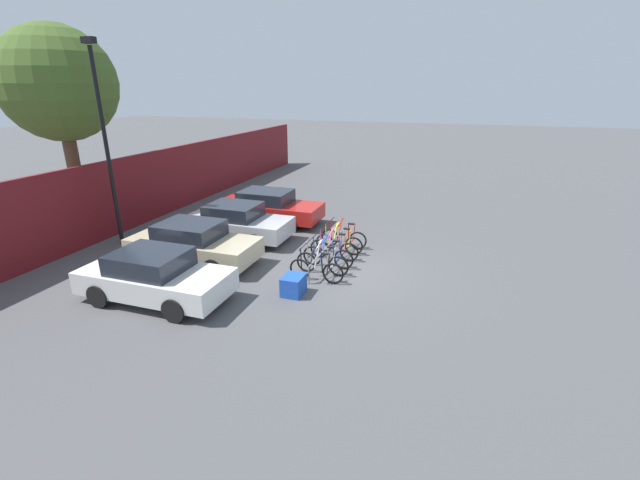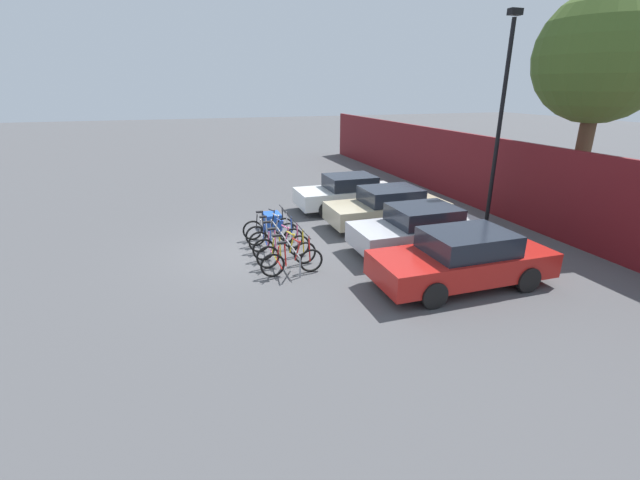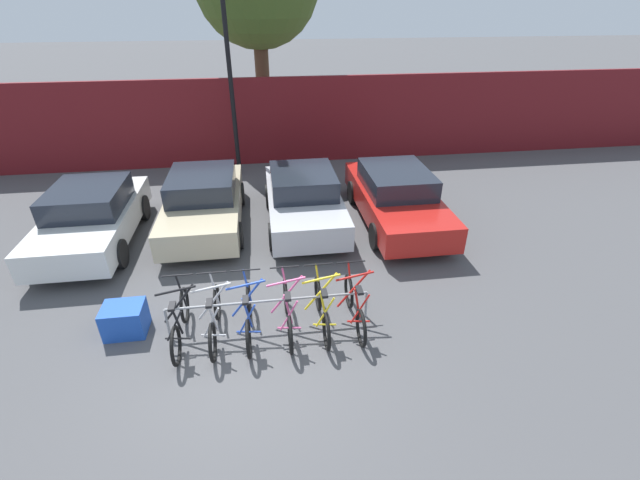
{
  "view_description": "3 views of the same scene",
  "coord_description": "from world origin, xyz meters",
  "px_view_note": "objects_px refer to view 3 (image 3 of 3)",
  "views": [
    {
      "loc": [
        -12.14,
        -3.33,
        5.55
      ],
      "look_at": [
        0.71,
        1.01,
        0.66
      ],
      "focal_mm": 24.0,
      "sensor_mm": 36.0,
      "label": 1
    },
    {
      "loc": [
        12.1,
        -2.03,
        4.72
      ],
      "look_at": [
        1.73,
        1.38,
        0.8
      ],
      "focal_mm": 24.0,
      "sensor_mm": 36.0,
      "label": 2
    },
    {
      "loc": [
        0.5,
        -5.37,
        5.2
      ],
      "look_at": [
        1.43,
        1.22,
        1.39
      ],
      "focal_mm": 24.0,
      "sensor_mm": 36.0,
      "label": 3
    }
  ],
  "objects_px": {
    "cargo_crate": "(125,319)",
    "bike_rack": "(269,304)",
    "car_beige": "(204,201)",
    "bicycle_pink": "(288,312)",
    "car_silver": "(303,199)",
    "bicycle_silver": "(215,319)",
    "car_white": "(92,216)",
    "bicycle_blue": "(248,316)",
    "car_red": "(396,196)",
    "bicycle_black": "(180,322)",
    "bicycle_yellow": "(322,309)",
    "lamp_post": "(227,48)",
    "bicycle_red": "(355,306)"
  },
  "relations": [
    {
      "from": "bike_rack",
      "to": "car_beige",
      "type": "bearing_deg",
      "value": 109.57
    },
    {
      "from": "bicycle_pink",
      "to": "car_silver",
      "type": "distance_m",
      "value": 4.17
    },
    {
      "from": "cargo_crate",
      "to": "bike_rack",
      "type": "bearing_deg",
      "value": -4.16
    },
    {
      "from": "car_white",
      "to": "bicycle_silver",
      "type": "bearing_deg",
      "value": -50.89
    },
    {
      "from": "bicycle_black",
      "to": "bicycle_red",
      "type": "distance_m",
      "value": 3.04
    },
    {
      "from": "bike_rack",
      "to": "bicycle_pink",
      "type": "xyz_separation_m",
      "value": [
        0.32,
        -0.15,
        -0.11
      ]
    },
    {
      "from": "bicycle_pink",
      "to": "bicycle_silver",
      "type": "bearing_deg",
      "value": -176.36
    },
    {
      "from": "bike_rack",
      "to": "bicycle_blue",
      "type": "distance_m",
      "value": 0.41
    },
    {
      "from": "bicycle_red",
      "to": "cargo_crate",
      "type": "bearing_deg",
      "value": 177.13
    },
    {
      "from": "bicycle_red",
      "to": "car_silver",
      "type": "relative_size",
      "value": 0.42
    },
    {
      "from": "car_silver",
      "to": "car_red",
      "type": "xyz_separation_m",
      "value": [
        2.39,
        -0.2,
        0.0
      ]
    },
    {
      "from": "bicycle_black",
      "to": "bicycle_yellow",
      "type": "bearing_deg",
      "value": -3.4
    },
    {
      "from": "bicycle_yellow",
      "to": "cargo_crate",
      "type": "distance_m",
      "value": 3.46
    },
    {
      "from": "bicycle_red",
      "to": "bike_rack",
      "type": "bearing_deg",
      "value": 176.24
    },
    {
      "from": "bicycle_blue",
      "to": "bicycle_red",
      "type": "height_order",
      "value": "same"
    },
    {
      "from": "car_white",
      "to": "car_silver",
      "type": "bearing_deg",
      "value": 3.6
    },
    {
      "from": "bike_rack",
      "to": "bicycle_red",
      "type": "distance_m",
      "value": 1.53
    },
    {
      "from": "bicycle_silver",
      "to": "car_red",
      "type": "bearing_deg",
      "value": 40.58
    },
    {
      "from": "bicycle_blue",
      "to": "bicycle_red",
      "type": "bearing_deg",
      "value": -1.58
    },
    {
      "from": "bicycle_yellow",
      "to": "bike_rack",
      "type": "bearing_deg",
      "value": 168.24
    },
    {
      "from": "car_white",
      "to": "bicycle_black",
      "type": "bearing_deg",
      "value": -56.57
    },
    {
      "from": "car_red",
      "to": "cargo_crate",
      "type": "height_order",
      "value": "car_red"
    },
    {
      "from": "car_beige",
      "to": "car_red",
      "type": "height_order",
      "value": "same"
    },
    {
      "from": "car_beige",
      "to": "car_silver",
      "type": "relative_size",
      "value": 1.04
    },
    {
      "from": "bicycle_yellow",
      "to": "car_silver",
      "type": "height_order",
      "value": "car_silver"
    },
    {
      "from": "bicycle_blue",
      "to": "car_beige",
      "type": "relative_size",
      "value": 0.4
    },
    {
      "from": "cargo_crate",
      "to": "car_white",
      "type": "bearing_deg",
      "value": 113.45
    },
    {
      "from": "bicycle_blue",
      "to": "cargo_crate",
      "type": "distance_m",
      "value": 2.18
    },
    {
      "from": "lamp_post",
      "to": "cargo_crate",
      "type": "height_order",
      "value": "lamp_post"
    },
    {
      "from": "car_white",
      "to": "bicycle_blue",
      "type": "bearing_deg",
      "value": -46.0
    },
    {
      "from": "car_white",
      "to": "bicycle_yellow",
      "type": "bearing_deg",
      "value": -37.41
    },
    {
      "from": "bicycle_pink",
      "to": "cargo_crate",
      "type": "distance_m",
      "value": 2.86
    },
    {
      "from": "bicycle_blue",
      "to": "bicycle_black",
      "type": "bearing_deg",
      "value": 178.42
    },
    {
      "from": "bike_rack",
      "to": "bicycle_red",
      "type": "relative_size",
      "value": 2.09
    },
    {
      "from": "bicycle_black",
      "to": "bicycle_silver",
      "type": "bearing_deg",
      "value": -3.4
    },
    {
      "from": "car_white",
      "to": "lamp_post",
      "type": "bearing_deg",
      "value": 51.86
    },
    {
      "from": "car_silver",
      "to": "cargo_crate",
      "type": "xyz_separation_m",
      "value": [
        -3.56,
        -3.76,
        -0.42
      ]
    },
    {
      "from": "bicycle_silver",
      "to": "bicycle_blue",
      "type": "distance_m",
      "value": 0.58
    },
    {
      "from": "bicycle_red",
      "to": "lamp_post",
      "type": "height_order",
      "value": "lamp_post"
    },
    {
      "from": "car_beige",
      "to": "lamp_post",
      "type": "relative_size",
      "value": 0.6
    },
    {
      "from": "car_silver",
      "to": "car_red",
      "type": "distance_m",
      "value": 2.39
    },
    {
      "from": "bicycle_blue",
      "to": "bicycle_red",
      "type": "xyz_separation_m",
      "value": [
        1.88,
        0.0,
        0.0
      ]
    },
    {
      "from": "bicycle_blue",
      "to": "bicycle_yellow",
      "type": "xyz_separation_m",
      "value": [
        1.29,
        0.0,
        0.0
      ]
    },
    {
      "from": "bicycle_blue",
      "to": "car_beige",
      "type": "xyz_separation_m",
      "value": [
        -1.11,
        4.29,
        0.31
      ]
    },
    {
      "from": "car_beige",
      "to": "cargo_crate",
      "type": "xyz_separation_m",
      "value": [
        -1.05,
        -3.96,
        -0.42
      ]
    },
    {
      "from": "bike_rack",
      "to": "car_silver",
      "type": "height_order",
      "value": "car_silver"
    },
    {
      "from": "bicycle_pink",
      "to": "car_white",
      "type": "height_order",
      "value": "car_white"
    },
    {
      "from": "bicycle_silver",
      "to": "bicycle_yellow",
      "type": "distance_m",
      "value": 1.87
    },
    {
      "from": "car_silver",
      "to": "cargo_crate",
      "type": "relative_size",
      "value": 5.82
    },
    {
      "from": "bicycle_silver",
      "to": "bicycle_black",
      "type": "bearing_deg",
      "value": 178.9
    }
  ]
}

